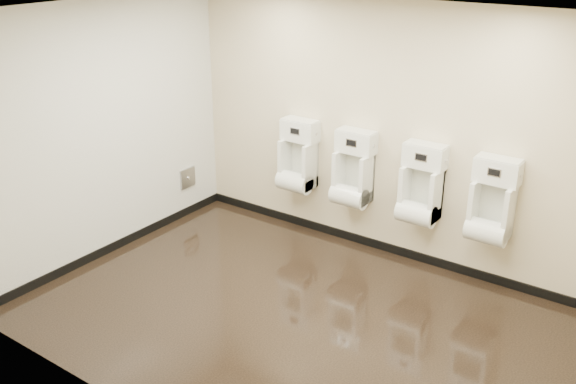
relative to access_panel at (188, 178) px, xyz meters
The scene contains 13 objects.
ground 2.80m from the access_panel, 25.81° to the right, with size 5.00×3.50×0.00m, color black.
ceiling 3.59m from the access_panel, 25.81° to the right, with size 5.00×3.50×0.00m, color silver.
back_wall 2.70m from the access_panel, 12.50° to the left, with size 5.00×0.02×2.80m, color beige.
front_wall 3.96m from the access_panel, 49.93° to the right, with size 5.00×0.02×2.80m, color beige.
left_wall 1.50m from the access_panel, 90.87° to the right, with size 0.02×3.50×2.80m, color beige.
tile_overlay_left 1.50m from the access_panel, 90.63° to the right, with size 0.01×3.50×2.80m, color silver.
skirting_back 2.58m from the access_panel, 12.23° to the left, with size 5.00×0.02×0.10m, color black.
skirting_left 1.28m from the access_panel, 90.30° to the right, with size 0.02×3.50×0.10m, color black.
access_panel is the anchor object (origin of this frame).
urinal_0 1.53m from the access_panel, 15.71° to the left, with size 0.45×0.34×0.84m.
urinal_1 2.24m from the access_panel, 10.45° to the left, with size 0.45×0.34×0.84m.
urinal_2 3.04m from the access_panel, ahead, with size 0.45×0.34×0.84m.
urinal_3 3.78m from the access_panel, ahead, with size 0.45×0.34×0.84m.
Camera 1 is at (2.95, -4.27, 3.44)m, focal length 40.00 mm.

